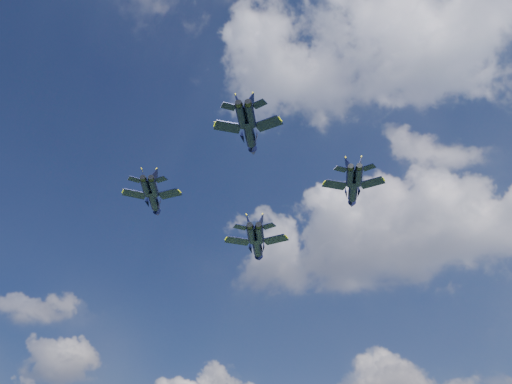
% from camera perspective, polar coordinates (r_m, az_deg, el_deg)
% --- Properties ---
extents(jet_lead, '(12.89, 17.87, 4.23)m').
position_cam_1_polar(jet_lead, '(124.26, 0.13, -5.42)').
color(jet_lead, black).
extents(jet_left, '(10.63, 14.57, 3.48)m').
position_cam_1_polar(jet_left, '(110.71, -10.19, -0.81)').
color(jet_left, black).
extents(jet_right, '(11.19, 15.41, 3.64)m').
position_cam_1_polar(jet_right, '(110.42, 9.66, 0.15)').
color(jet_right, black).
extents(jet_slot, '(10.81, 14.80, 3.49)m').
position_cam_1_polar(jet_slot, '(94.35, -0.64, 5.83)').
color(jet_slot, black).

